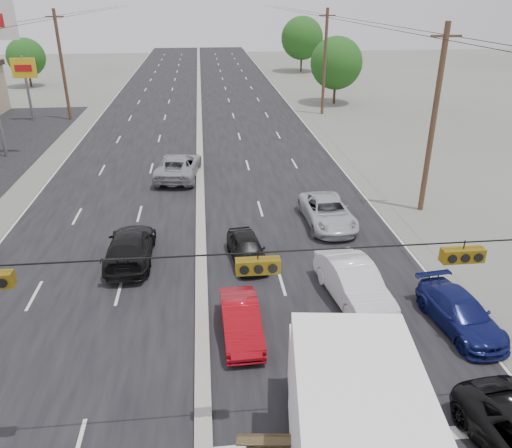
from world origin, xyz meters
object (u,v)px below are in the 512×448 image
(red_sedan, at_px, (241,321))
(queue_car_c, at_px, (327,212))
(tree_left_far, at_px, (26,57))
(queue_car_b, at_px, (354,284))
(queue_car_d, at_px, (460,314))
(utility_pole_left_c, at_px, (62,65))
(queue_car_a, at_px, (247,249))
(oncoming_far, at_px, (178,166))
(box_truck, at_px, (354,437))
(utility_pole_right_b, at_px, (433,120))
(oncoming_near, at_px, (130,247))
(pole_sign_far, at_px, (25,74))
(utility_pole_right_c, at_px, (325,62))
(tree_right_far, at_px, (302,38))
(tree_right_mid, at_px, (336,63))

(red_sedan, relative_size, queue_car_c, 0.76)
(tree_left_far, height_order, queue_car_b, tree_left_far)
(tree_left_far, xyz_separation_m, red_sedan, (23.40, -55.45, -3.09))
(red_sedan, distance_m, queue_car_d, 8.01)
(queue_car_d, bearing_deg, utility_pole_left_c, 114.84)
(queue_car_a, height_order, oncoming_far, oncoming_far)
(box_truck, bearing_deg, utility_pole_right_b, 69.48)
(queue_car_c, bearing_deg, oncoming_near, -165.00)
(box_truck, bearing_deg, pole_sign_far, 122.17)
(queue_car_c, bearing_deg, utility_pole_right_c, 76.00)
(utility_pole_right_c, height_order, red_sedan, utility_pole_right_c)
(utility_pole_left_c, xyz_separation_m, tree_right_far, (28.50, 30.00, -0.15))
(pole_sign_far, relative_size, oncoming_near, 1.21)
(utility_pole_left_c, distance_m, utility_pole_right_b, 35.36)
(utility_pole_right_c, distance_m, queue_car_a, 32.07)
(utility_pole_left_c, distance_m, box_truck, 45.11)
(utility_pole_right_b, distance_m, queue_car_d, 12.14)
(oncoming_near, relative_size, oncoming_far, 0.89)
(utility_pole_left_c, xyz_separation_m, box_truck, (15.98, -42.07, -3.09))
(oncoming_near, bearing_deg, queue_car_d, 152.96)
(tree_right_far, bearing_deg, utility_pole_right_b, -93.64)
(pole_sign_far, xyz_separation_m, queue_car_b, (22.01, -33.69, -3.62))
(queue_car_c, height_order, queue_car_d, queue_car_c)
(tree_left_far, xyz_separation_m, queue_car_a, (24.11, -50.01, -3.09))
(queue_car_a, bearing_deg, tree_right_far, 69.84)
(pole_sign_far, height_order, queue_car_a, pole_sign_far)
(tree_right_mid, relative_size, oncoming_far, 1.28)
(tree_left_far, relative_size, box_truck, 0.76)
(pole_sign_far, height_order, oncoming_far, pole_sign_far)
(tree_right_mid, distance_m, oncoming_far, 28.51)
(utility_pole_right_c, distance_m, queue_car_d, 36.26)
(red_sedan, xyz_separation_m, queue_car_d, (8.00, -0.39, -0.01))
(box_truck, bearing_deg, tree_right_mid, 83.58)
(utility_pole_left_c, xyz_separation_m, queue_car_b, (18.51, -33.69, -4.32))
(pole_sign_far, distance_m, tree_right_far, 43.87)
(red_sedan, distance_m, queue_car_a, 5.49)
(utility_pole_right_c, distance_m, oncoming_near, 33.62)
(queue_car_a, distance_m, queue_car_c, 5.81)
(utility_pole_right_c, relative_size, tree_right_mid, 1.40)
(utility_pole_left_c, xyz_separation_m, tree_left_far, (-9.50, 20.00, -1.39))
(tree_right_mid, bearing_deg, queue_car_c, -104.78)
(utility_pole_right_c, bearing_deg, utility_pole_left_c, 180.00)
(red_sedan, xyz_separation_m, queue_car_a, (0.71, 5.44, 0.00))
(pole_sign_far, relative_size, queue_car_c, 1.20)
(utility_pole_right_b, distance_m, oncoming_near, 16.88)
(pole_sign_far, relative_size, queue_car_b, 1.25)
(oncoming_far, bearing_deg, queue_car_d, 128.38)
(utility_pole_right_b, xyz_separation_m, tree_right_far, (3.50, 55.00, -0.15))
(tree_left_far, distance_m, oncoming_near, 52.96)
(box_truck, height_order, red_sedan, box_truck)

